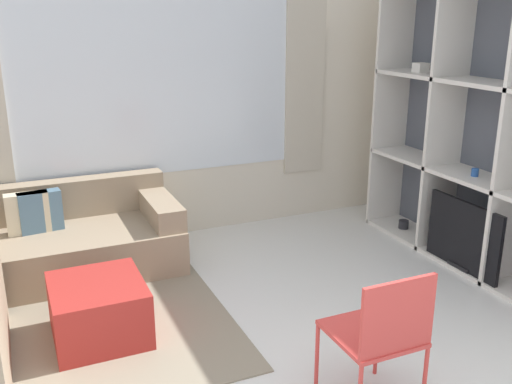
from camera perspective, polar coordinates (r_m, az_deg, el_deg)
wall_back at (r=5.48m, az=-9.78°, el=9.16°), size 6.15×0.11×2.70m
wall_right at (r=5.27m, az=23.41°, el=7.59°), size 0.07×4.59×2.70m
area_rug at (r=4.34m, az=-20.53°, el=-12.93°), size 2.55×2.13×0.01m
shelving_unit at (r=5.13m, az=21.79°, el=5.19°), size 0.43×2.44×2.37m
couch_main at (r=5.11m, az=-18.58°, el=-4.71°), size 1.86×0.94×0.72m
ottoman at (r=4.08m, az=-15.46°, el=-11.34°), size 0.61×0.67×0.40m
folding_chair at (r=3.17m, az=12.46°, el=-13.38°), size 0.44×0.46×0.86m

